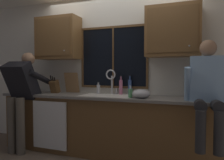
{
  "coord_description": "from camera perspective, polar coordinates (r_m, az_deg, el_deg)",
  "views": [
    {
      "loc": [
        1.18,
        -3.35,
        1.3
      ],
      "look_at": [
        0.06,
        -0.3,
        1.16
      ],
      "focal_mm": 34.32,
      "sensor_mm": 36.0,
      "label": 1
    }
  ],
  "objects": [
    {
      "name": "cutting_board",
      "position": [
        3.81,
        -10.67,
        -0.69
      ],
      "size": [
        0.26,
        0.09,
        0.35
      ],
      "primitive_type": "cube",
      "rotation": [
        0.21,
        0.0,
        0.0
      ],
      "color": "#997047",
      "rests_on": "countertop"
    },
    {
      "name": "window_frame_top",
      "position": [
        3.62,
        0.32,
        13.91
      ],
      "size": [
        1.17,
        0.02,
        0.04
      ],
      "primitive_type": "cube",
      "color": "brown"
    },
    {
      "name": "knife_block",
      "position": [
        3.79,
        -15.03,
        -1.72
      ],
      "size": [
        0.12,
        0.18,
        0.32
      ],
      "color": "brown",
      "rests_on": "countertop"
    },
    {
      "name": "person_sitting_on_counter",
      "position": [
        2.8,
        24.21,
        -1.77
      ],
      "size": [
        0.54,
        0.61,
        1.26
      ],
      "color": "#262628",
      "rests_on": "countertop"
    },
    {
      "name": "sink",
      "position": [
        3.32,
        -1.34,
        -5.82
      ],
      "size": [
        0.8,
        0.46,
        0.21
      ],
      "color": "white",
      "rests_on": "lower_cabinet_run"
    },
    {
      "name": "window_frame_left",
      "position": [
        3.78,
        -7.85,
        5.86
      ],
      "size": [
        0.03,
        0.02,
        0.95
      ],
      "primitive_type": "cube",
      "color": "brown"
    },
    {
      "name": "countertop",
      "position": [
        3.29,
        -1.11,
        -4.51
      ],
      "size": [
        3.57,
        0.62,
        0.04
      ],
      "primitive_type": "cube",
      "color": "slate",
      "rests_on": "lower_cabinet_run"
    },
    {
      "name": "window_frame_bottom",
      "position": [
        3.56,
        0.32,
        -1.84
      ],
      "size": [
        1.17,
        0.02,
        0.04
      ],
      "primitive_type": "cube",
      "color": "brown"
    },
    {
      "name": "window_frame_right",
      "position": [
        3.4,
        9.4,
        6.23
      ],
      "size": [
        0.03,
        0.02,
        0.95
      ],
      "primitive_type": "cube",
      "color": "brown"
    },
    {
      "name": "bottle_green_glass",
      "position": [
        3.42,
        2.38,
        -1.81
      ],
      "size": [
        0.06,
        0.06,
        0.3
      ],
      "color": "pink",
      "rests_on": "countertop"
    },
    {
      "name": "window_glass",
      "position": [
        3.56,
        0.37,
        6.09
      ],
      "size": [
        1.1,
        0.02,
        0.95
      ],
      "primitive_type": "cube",
      "color": "black"
    },
    {
      "name": "bottle_tall_clear",
      "position": [
        3.41,
        4.79,
        -1.79
      ],
      "size": [
        0.06,
        0.06,
        0.31
      ],
      "color": "#334C8C",
      "rests_on": "countertop"
    },
    {
      "name": "bottle_amber_small",
      "position": [
        3.54,
        -3.66,
        -2.38
      ],
      "size": [
        0.06,
        0.06,
        0.2
      ],
      "color": "#B7B7BC",
      "rests_on": "countertop"
    },
    {
      "name": "lower_cabinet_run",
      "position": [
        3.39,
        -0.98,
        -12.2
      ],
      "size": [
        3.51,
        0.58,
        0.88
      ],
      "primitive_type": "cube",
      "color": "brown",
      "rests_on": "floor"
    },
    {
      "name": "upper_cabinet_right",
      "position": [
        3.24,
        15.88,
        12.32
      ],
      "size": [
        0.76,
        0.36,
        0.72
      ],
      "color": "brown"
    },
    {
      "name": "window_mullion_center",
      "position": [
        3.55,
        0.31,
        6.1
      ],
      "size": [
        0.02,
        0.02,
        0.95
      ],
      "primitive_type": "cube",
      "color": "brown"
    },
    {
      "name": "back_wall",
      "position": [
        3.61,
        1.01,
        2.07
      ],
      "size": [
        5.91,
        0.12,
        2.55
      ],
      "primitive_type": "cube",
      "color": "silver",
      "rests_on": "floor"
    },
    {
      "name": "upper_cabinet_left",
      "position": [
        3.89,
        -14.12,
        10.68
      ],
      "size": [
        0.76,
        0.36,
        0.72
      ],
      "color": "brown"
    },
    {
      "name": "soap_dispenser",
      "position": [
        3.06,
        4.92,
        -3.44
      ],
      "size": [
        0.06,
        0.07,
        0.17
      ],
      "color": "#59A566",
      "rests_on": "countertop"
    },
    {
      "name": "person_standing",
      "position": [
        3.73,
        -23.05,
        -2.69
      ],
      "size": [
        0.53,
        0.66,
        1.61
      ],
      "color": "#595147",
      "rests_on": "floor"
    },
    {
      "name": "dishwasher_front",
      "position": [
        3.52,
        -16.32,
        -11.47
      ],
      "size": [
        0.6,
        0.02,
        0.74
      ],
      "primitive_type": "cube",
      "color": "white"
    },
    {
      "name": "mixing_bowl",
      "position": [
        3.03,
        7.76,
        -3.66
      ],
      "size": [
        0.26,
        0.26,
        0.13
      ],
      "primitive_type": "ellipsoid",
      "color": "#B7B7BC",
      "rests_on": "countertop"
    },
    {
      "name": "faucet",
      "position": [
        3.45,
        -0.14,
        0.37
      ],
      "size": [
        0.18,
        0.09,
        0.4
      ],
      "color": "silver",
      "rests_on": "countertop"
    }
  ]
}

